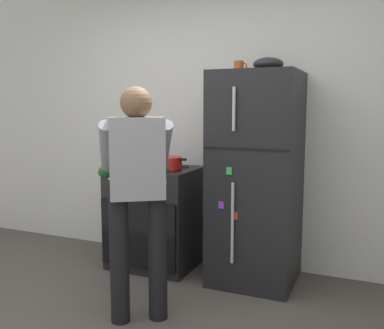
{
  "coord_description": "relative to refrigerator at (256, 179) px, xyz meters",
  "views": [
    {
      "loc": [
        1.42,
        -1.88,
        1.46
      ],
      "look_at": [
        0.04,
        1.32,
        1.0
      ],
      "focal_mm": 40.2,
      "sensor_mm": 36.0,
      "label": 1
    }
  ],
  "objects": [
    {
      "name": "person_cook",
      "position": [
        -0.57,
        -0.97,
        0.08
      ],
      "size": [
        0.68,
        0.74,
        1.6
      ],
      "color": "black",
      "rests_on": "ground"
    },
    {
      "name": "refrigerator",
      "position": [
        0.0,
        0.0,
        0.0
      ],
      "size": [
        0.68,
        0.72,
        1.75
      ],
      "color": "black",
      "rests_on": "ground"
    },
    {
      "name": "coffee_mug",
      "position": [
        -0.18,
        0.05,
        0.92
      ],
      "size": [
        0.11,
        0.08,
        0.1
      ],
      "color": "#B24C1E",
      "rests_on": "refrigerator"
    },
    {
      "name": "kitchen_wall_back",
      "position": [
        -0.51,
        0.38,
        0.47
      ],
      "size": [
        6.0,
        0.1,
        2.7
      ],
      "primitive_type": "cube",
      "color": "silver",
      "rests_on": "ground"
    },
    {
      "name": "mixing_bowl",
      "position": [
        0.08,
        0.0,
        0.93
      ],
      "size": [
        0.24,
        0.24,
        0.11
      ],
      "primitive_type": "ellipsoid",
      "color": "black",
      "rests_on": "refrigerator"
    },
    {
      "name": "pepper_mill",
      "position": [
        -1.25,
        0.2,
        0.12
      ],
      "size": [
        0.05,
        0.05,
        0.16
      ],
      "primitive_type": "cylinder",
      "color": "brown",
      "rests_on": "stove_range"
    },
    {
      "name": "stove_range",
      "position": [
        -0.95,
        -0.01,
        -0.42
      ],
      "size": [
        0.76,
        0.67,
        0.92
      ],
      "color": "black",
      "rests_on": "ground"
    },
    {
      "name": "red_pot",
      "position": [
        -0.79,
        -0.05,
        0.1
      ],
      "size": [
        0.34,
        0.24,
        0.11
      ],
      "color": "red",
      "rests_on": "stove_range"
    }
  ]
}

